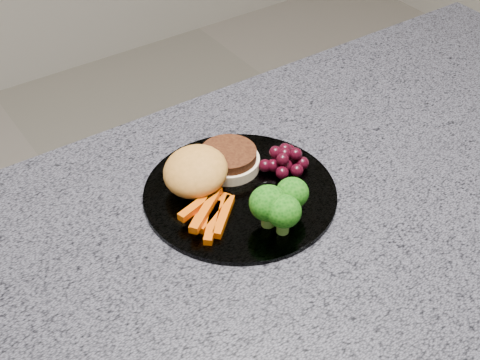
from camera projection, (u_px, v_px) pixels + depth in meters
name	position (u px, v px, depth m)	size (l,w,h in m)	color
countertop	(324.00, 205.00, 0.91)	(1.20, 0.60, 0.04)	#54525D
plate	(240.00, 193.00, 0.90)	(0.26, 0.26, 0.01)	white
burger	(208.00, 169.00, 0.90)	(0.17, 0.13, 0.05)	beige
carrot_sticks	(210.00, 213.00, 0.85)	(0.08, 0.08, 0.02)	#CC4B03
broccoli	(280.00, 204.00, 0.83)	(0.08, 0.07, 0.06)	#629937
grape_bunch	(285.00, 160.00, 0.92)	(0.07, 0.06, 0.03)	black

